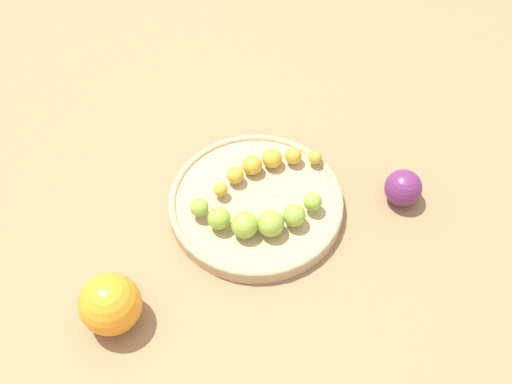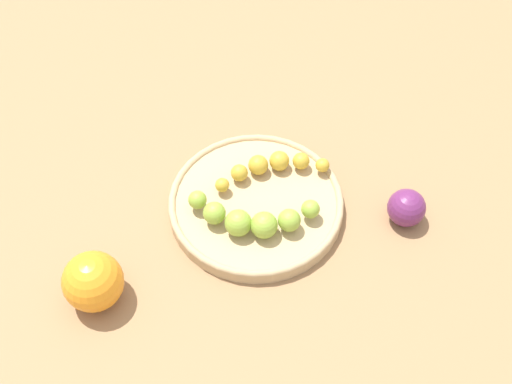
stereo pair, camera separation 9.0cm
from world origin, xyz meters
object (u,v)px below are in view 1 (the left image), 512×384
at_px(banana_green, 257,219).
at_px(orange_fruit, 110,304).
at_px(plum_purple, 403,188).
at_px(fruit_bowl, 256,203).
at_px(banana_spotted, 264,165).

distance_m(banana_green, orange_fruit, 0.22).
height_order(plum_purple, orange_fruit, orange_fruit).
bearing_deg(fruit_bowl, banana_spotted, 126.21).
distance_m(fruit_bowl, banana_spotted, 0.06).
bearing_deg(banana_green, orange_fruit, -58.19).
relative_size(fruit_bowl, orange_fruit, 3.17).
relative_size(fruit_bowl, banana_green, 1.67).
bearing_deg(fruit_bowl, banana_green, -39.27).
xyz_separation_m(fruit_bowl, banana_spotted, (-0.03, 0.04, 0.02)).
height_order(banana_spotted, banana_green, banana_green).
height_order(fruit_bowl, plum_purple, plum_purple).
height_order(banana_green, plum_purple, banana_green).
bearing_deg(banana_green, banana_spotted, 170.62).
xyz_separation_m(banana_spotted, plum_purple, (0.15, 0.12, -0.01)).
bearing_deg(banana_spotted, fruit_bowl, 144.17).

